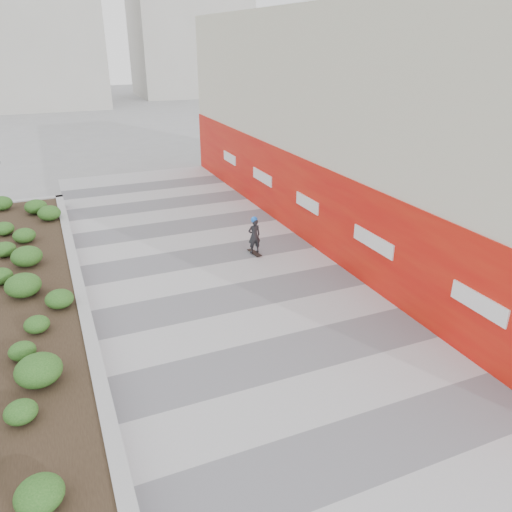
# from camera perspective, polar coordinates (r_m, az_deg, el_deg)

# --- Properties ---
(ground) EXTENTS (160.00, 160.00, 0.00)m
(ground) POSITION_cam_1_polar(r_m,az_deg,el_deg) (10.83, 7.47, -16.32)
(ground) COLOR gray
(ground) RESTS_ON ground
(walkway) EXTENTS (8.00, 36.00, 0.01)m
(walkway) POSITION_cam_1_polar(r_m,az_deg,el_deg) (12.98, 0.78, -8.57)
(walkway) COLOR #A8A8AD
(walkway) RESTS_ON ground
(building) EXTENTS (6.04, 24.08, 8.00)m
(building) POSITION_cam_1_polar(r_m,az_deg,el_deg) (19.90, 12.74, 14.56)
(building) COLOR beige
(building) RESTS_ON ground
(planter) EXTENTS (3.00, 18.00, 0.90)m
(planter) POSITION_cam_1_polar(r_m,az_deg,el_deg) (15.50, -24.65, -3.49)
(planter) COLOR #9E9EA0
(planter) RESTS_ON ground
(distant_bldg_north_l) EXTENTS (16.00, 12.00, 20.00)m
(distant_bldg_north_l) POSITION_cam_1_polar(r_m,az_deg,el_deg) (62.11, -26.01, 24.34)
(distant_bldg_north_l) COLOR #ADAAA3
(distant_bldg_north_l) RESTS_ON ground
(manhole_cover) EXTENTS (0.44, 0.44, 0.01)m
(manhole_cover) POSITION_cam_1_polar(r_m,az_deg,el_deg) (13.16, 2.79, -8.11)
(manhole_cover) COLOR #595654
(manhole_cover) RESTS_ON ground
(skateboarder) EXTENTS (0.46, 0.74, 1.39)m
(skateboarder) POSITION_cam_1_polar(r_m,az_deg,el_deg) (17.14, -0.20, 2.37)
(skateboarder) COLOR beige
(skateboarder) RESTS_ON ground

